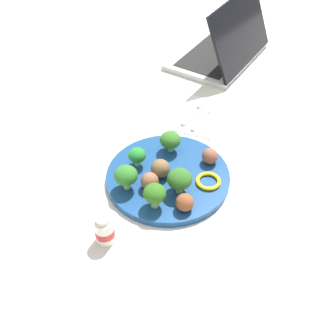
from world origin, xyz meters
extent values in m
plane|color=silver|center=(0.00, 0.00, 0.00)|extent=(4.00, 4.00, 0.00)
cylinder|color=navy|center=(0.00, 0.00, 0.01)|extent=(0.28, 0.28, 0.02)
cylinder|color=#99C174|center=(-0.07, 0.07, 0.03)|extent=(0.01, 0.01, 0.02)
ellipsoid|color=#2D7028|center=(-0.07, 0.07, 0.05)|extent=(0.05, 0.05, 0.04)
cylinder|color=#90BA81|center=(0.08, 0.02, 0.02)|extent=(0.01, 0.01, 0.01)
ellipsoid|color=#326D24|center=(0.08, 0.02, 0.05)|extent=(0.05, 0.05, 0.04)
cylinder|color=#A5C67E|center=(-0.04, -0.04, 0.02)|extent=(0.02, 0.02, 0.02)
ellipsoid|color=#2D6222|center=(-0.04, -0.04, 0.05)|extent=(0.05, 0.05, 0.04)
cylinder|color=#9ECB78|center=(0.01, 0.08, 0.02)|extent=(0.01, 0.01, 0.01)
ellipsoid|color=#23792E|center=(0.01, 0.08, 0.05)|extent=(0.04, 0.04, 0.03)
cylinder|color=#A1C680|center=(-0.10, -0.01, 0.03)|extent=(0.02, 0.02, 0.02)
ellipsoid|color=#2E671C|center=(-0.10, -0.01, 0.05)|extent=(0.05, 0.05, 0.04)
sphere|color=brown|center=(-0.01, 0.01, 0.04)|extent=(0.04, 0.04, 0.04)
sphere|color=brown|center=(-0.08, -0.07, 0.04)|extent=(0.04, 0.04, 0.04)
sphere|color=brown|center=(0.07, -0.08, 0.03)|extent=(0.04, 0.04, 0.04)
sphere|color=brown|center=(-0.05, 0.02, 0.04)|extent=(0.04, 0.04, 0.04)
torus|color=yellow|center=(0.01, -0.09, 0.02)|extent=(0.08, 0.08, 0.01)
cube|color=white|center=(0.25, 0.00, 0.00)|extent=(0.18, 0.13, 0.01)
cube|color=silver|center=(0.24, 0.02, 0.01)|extent=(0.09, 0.02, 0.01)
cube|color=silver|center=(0.30, 0.02, 0.01)|extent=(0.03, 0.03, 0.01)
cube|color=silver|center=(0.23, -0.01, 0.01)|extent=(0.09, 0.03, 0.01)
cube|color=silver|center=(0.30, -0.02, 0.01)|extent=(0.06, 0.03, 0.01)
cylinder|color=white|center=(-0.20, 0.06, 0.03)|extent=(0.04, 0.04, 0.06)
cylinder|color=red|center=(-0.20, 0.06, 0.03)|extent=(0.04, 0.04, 0.02)
cylinder|color=silver|center=(-0.20, 0.06, 0.06)|extent=(0.03, 0.03, 0.01)
cube|color=#BDBDBD|center=(0.58, 0.04, 0.01)|extent=(0.36, 0.28, 0.02)
cube|color=black|center=(0.58, 0.04, 0.02)|extent=(0.31, 0.22, 0.00)
cube|color=black|center=(0.56, -0.03, 0.11)|extent=(0.32, 0.15, 0.19)
camera|label=1|loc=(-0.64, -0.22, 0.68)|focal=44.81mm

